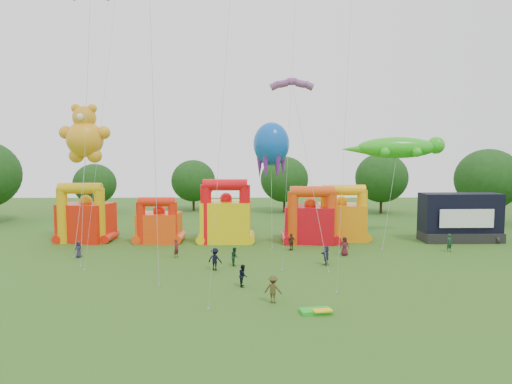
{
  "coord_description": "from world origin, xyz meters",
  "views": [
    {
      "loc": [
        2.34,
        -23.8,
        10.28
      ],
      "look_at": [
        2.65,
        18.0,
        6.66
      ],
      "focal_mm": 32.0,
      "sensor_mm": 36.0,
      "label": 1
    }
  ],
  "objects_px": {
    "bouncy_castle_2": "(226,218)",
    "spectator_0": "(79,249)",
    "octopus_kite": "(271,159)",
    "gecko_kite": "(392,188)",
    "teddy_bear_kite": "(83,167)",
    "spectator_4": "(291,242)",
    "bouncy_castle_0": "(85,219)",
    "stage_trailer": "(460,218)"
  },
  "relations": [
    {
      "from": "bouncy_castle_2",
      "to": "spectator_0",
      "type": "distance_m",
      "value": 16.19
    },
    {
      "from": "octopus_kite",
      "to": "spectator_0",
      "type": "xyz_separation_m",
      "value": [
        -19.37,
        -11.52,
        -8.71
      ]
    },
    {
      "from": "bouncy_castle_2",
      "to": "gecko_kite",
      "type": "bearing_deg",
      "value": 2.15
    },
    {
      "from": "teddy_bear_kite",
      "to": "spectator_4",
      "type": "distance_m",
      "value": 23.78
    },
    {
      "from": "bouncy_castle_0",
      "to": "stage_trailer",
      "type": "relative_size",
      "value": 0.76
    },
    {
      "from": "stage_trailer",
      "to": "octopus_kite",
      "type": "xyz_separation_m",
      "value": [
        -21.79,
        3.43,
        6.8
      ]
    },
    {
      "from": "stage_trailer",
      "to": "octopus_kite",
      "type": "distance_m",
      "value": 23.09
    },
    {
      "from": "spectator_0",
      "to": "spectator_4",
      "type": "height_order",
      "value": "spectator_4"
    },
    {
      "from": "octopus_kite",
      "to": "spectator_4",
      "type": "height_order",
      "value": "octopus_kite"
    },
    {
      "from": "stage_trailer",
      "to": "gecko_kite",
      "type": "bearing_deg",
      "value": 176.43
    },
    {
      "from": "gecko_kite",
      "to": "spectator_4",
      "type": "xyz_separation_m",
      "value": [
        -12.09,
        -5.45,
        -5.23
      ]
    },
    {
      "from": "teddy_bear_kite",
      "to": "gecko_kite",
      "type": "xyz_separation_m",
      "value": [
        34.47,
        3.51,
        -2.59
      ]
    },
    {
      "from": "bouncy_castle_2",
      "to": "octopus_kite",
      "type": "height_order",
      "value": "octopus_kite"
    },
    {
      "from": "gecko_kite",
      "to": "spectator_4",
      "type": "distance_m",
      "value": 14.25
    },
    {
      "from": "spectator_0",
      "to": "spectator_4",
      "type": "bearing_deg",
      "value": 13.38
    },
    {
      "from": "spectator_4",
      "to": "spectator_0",
      "type": "bearing_deg",
      "value": -30.16
    },
    {
      "from": "octopus_kite",
      "to": "gecko_kite",
      "type": "bearing_deg",
      "value": -11.93
    },
    {
      "from": "spectator_0",
      "to": "bouncy_castle_2",
      "type": "bearing_deg",
      "value": 34.25
    },
    {
      "from": "stage_trailer",
      "to": "spectator_4",
      "type": "xyz_separation_m",
      "value": [
        -20.01,
        -4.95,
        -1.81
      ]
    },
    {
      "from": "teddy_bear_kite",
      "to": "spectator_4",
      "type": "height_order",
      "value": "teddy_bear_kite"
    },
    {
      "from": "gecko_kite",
      "to": "spectator_0",
      "type": "distance_m",
      "value": 34.74
    },
    {
      "from": "stage_trailer",
      "to": "spectator_0",
      "type": "height_order",
      "value": "stage_trailer"
    },
    {
      "from": "bouncy_castle_0",
      "to": "spectator_0",
      "type": "height_order",
      "value": "bouncy_castle_0"
    },
    {
      "from": "spectator_0",
      "to": "octopus_kite",
      "type": "bearing_deg",
      "value": 35.68
    },
    {
      "from": "bouncy_castle_0",
      "to": "gecko_kite",
      "type": "xyz_separation_m",
      "value": [
        35.56,
        0.25,
        3.53
      ]
    },
    {
      "from": "bouncy_castle_2",
      "to": "stage_trailer",
      "type": "bearing_deg",
      "value": 0.48
    },
    {
      "from": "bouncy_castle_0",
      "to": "octopus_kite",
      "type": "xyz_separation_m",
      "value": [
        21.69,
        3.18,
        6.91
      ]
    },
    {
      "from": "bouncy_castle_2",
      "to": "stage_trailer",
      "type": "relative_size",
      "value": 0.81
    },
    {
      "from": "teddy_bear_kite",
      "to": "spectator_4",
      "type": "bearing_deg",
      "value": -4.96
    },
    {
      "from": "spectator_0",
      "to": "spectator_4",
      "type": "relative_size",
      "value": 0.9
    },
    {
      "from": "bouncy_castle_0",
      "to": "spectator_4",
      "type": "distance_m",
      "value": 24.1
    },
    {
      "from": "spectator_0",
      "to": "spectator_4",
      "type": "distance_m",
      "value": 21.38
    },
    {
      "from": "spectator_0",
      "to": "bouncy_castle_0",
      "type": "bearing_deg",
      "value": 110.5
    },
    {
      "from": "stage_trailer",
      "to": "spectator_0",
      "type": "relative_size",
      "value": 5.58
    },
    {
      "from": "octopus_kite",
      "to": "spectator_4",
      "type": "bearing_deg",
      "value": -77.99
    },
    {
      "from": "teddy_bear_kite",
      "to": "octopus_kite",
      "type": "distance_m",
      "value": 21.59
    },
    {
      "from": "bouncy_castle_0",
      "to": "spectator_4",
      "type": "relative_size",
      "value": 3.81
    },
    {
      "from": "stage_trailer",
      "to": "spectator_4",
      "type": "relative_size",
      "value": 4.99
    },
    {
      "from": "bouncy_castle_2",
      "to": "spectator_0",
      "type": "relative_size",
      "value": 4.52
    },
    {
      "from": "bouncy_castle_0",
      "to": "spectator_0",
      "type": "distance_m",
      "value": 8.84
    },
    {
      "from": "bouncy_castle_2",
      "to": "gecko_kite",
      "type": "height_order",
      "value": "gecko_kite"
    },
    {
      "from": "spectator_4",
      "to": "gecko_kite",
      "type": "bearing_deg",
      "value": 165.65
    }
  ]
}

